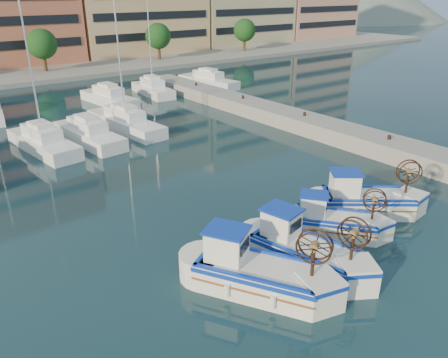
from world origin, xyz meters
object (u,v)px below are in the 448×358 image
fishing_boat_a (255,271)px  fishing_boat_d (365,199)px  fishing_boat_b (303,250)px  fishing_boat_c (333,221)px

fishing_boat_a → fishing_boat_d: size_ratio=1.09×
fishing_boat_b → fishing_boat_c: 3.33m
fishing_boat_b → fishing_boat_d: bearing=-0.4°
fishing_boat_b → fishing_boat_c: (3.18, 0.99, -0.13)m
fishing_boat_b → fishing_boat_d: 6.32m
fishing_boat_c → fishing_boat_d: (3.00, 0.35, 0.12)m
fishing_boat_a → fishing_boat_d: (8.85, 1.30, -0.05)m
fishing_boat_a → fishing_boat_b: fishing_boat_a is taller
fishing_boat_c → fishing_boat_b: bearing=159.4°
fishing_boat_b → fishing_boat_c: fishing_boat_b is taller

